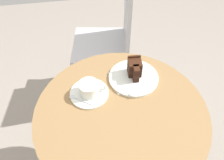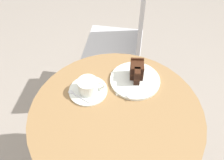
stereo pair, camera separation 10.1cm
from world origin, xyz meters
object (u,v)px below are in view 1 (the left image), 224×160
(napkin, at_px, (127,79))
(cafe_chair, at_px, (113,35))
(cake_plate, at_px, (134,78))
(fork, at_px, (138,88))
(saucer, at_px, (89,93))
(coffee_cup, at_px, (89,88))
(cake_slice, at_px, (135,68))
(teaspoon, at_px, (78,99))

(napkin, bearing_deg, cafe_chair, 87.07)
(cake_plate, height_order, fork, fork)
(saucer, bearing_deg, fork, -2.84)
(saucer, xyz_separation_m, fork, (0.21, -0.01, 0.01))
(coffee_cup, relative_size, fork, 0.89)
(cake_slice, bearing_deg, coffee_cup, -160.22)
(saucer, height_order, cafe_chair, cafe_chair)
(fork, xyz_separation_m, napkin, (-0.04, 0.07, -0.01))
(saucer, xyz_separation_m, teaspoon, (-0.05, -0.03, 0.01))
(teaspoon, relative_size, cake_plate, 0.43)
(teaspoon, distance_m, napkin, 0.24)
(cake_plate, distance_m, cafe_chair, 0.59)
(cake_plate, bearing_deg, napkin, 178.48)
(cake_slice, relative_size, napkin, 0.53)
(saucer, distance_m, teaspoon, 0.06)
(fork, bearing_deg, cake_slice, -128.11)
(teaspoon, xyz_separation_m, napkin, (0.22, 0.09, -0.01))
(saucer, relative_size, fork, 1.29)
(teaspoon, distance_m, cake_plate, 0.27)
(fork, xyz_separation_m, cafe_chair, (-0.01, 0.63, -0.20))
(cake_slice, distance_m, napkin, 0.06)
(teaspoon, height_order, fork, fork)
(fork, bearing_deg, cake_plate, -122.98)
(cake_plate, bearing_deg, teaspoon, -161.27)
(coffee_cup, bearing_deg, teaspoon, -152.19)
(fork, bearing_deg, napkin, -100.15)
(saucer, bearing_deg, cake_slice, 19.07)
(saucer, distance_m, napkin, 0.19)
(coffee_cup, distance_m, cafe_chair, 0.69)
(saucer, height_order, cake_slice, cake_slice)
(teaspoon, height_order, napkin, teaspoon)
(cake_plate, height_order, cake_slice, cake_slice)
(coffee_cup, height_order, teaspoon, coffee_cup)
(napkin, xyz_separation_m, cafe_chair, (0.03, 0.56, -0.19))
(napkin, bearing_deg, cake_plate, -1.52)
(cafe_chair, bearing_deg, fork, 10.06)
(saucer, xyz_separation_m, coffee_cup, (0.00, -0.00, 0.04))
(saucer, height_order, fork, fork)
(napkin, bearing_deg, fork, -62.04)
(cake_plate, bearing_deg, fork, -84.88)
(saucer, relative_size, cafe_chair, 0.18)
(cafe_chair, bearing_deg, saucer, -8.98)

